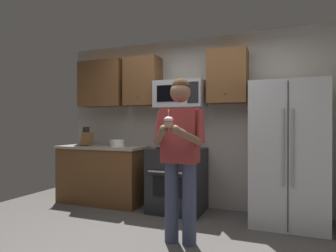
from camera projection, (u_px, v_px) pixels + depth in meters
ground_plane at (146, 248)px, 3.07m from camera, size 6.00×6.00×0.00m
wall_back at (195, 123)px, 4.69m from camera, size 4.40×0.10×2.60m
oven_range at (177, 180)px, 4.38m from camera, size 0.76×0.70×0.93m
microwave at (180, 94)px, 4.49m from camera, size 0.74×0.41×0.40m
refrigerator at (288, 154)px, 3.79m from camera, size 0.90×0.75×1.80m
cabinet_row_upper at (147, 82)px, 4.75m from camera, size 2.78×0.36×0.76m
counter_left at (103, 174)px, 4.89m from camera, size 1.44×0.66×0.92m
knife_block at (87, 139)px, 4.94m from camera, size 0.16×0.15×0.32m
bowl_large_white at (117, 143)px, 4.74m from camera, size 0.23×0.23×0.11m
person at (180, 150)px, 3.19m from camera, size 0.60×0.48×1.76m
cupcake at (169, 122)px, 2.88m from camera, size 0.09×0.09×0.17m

